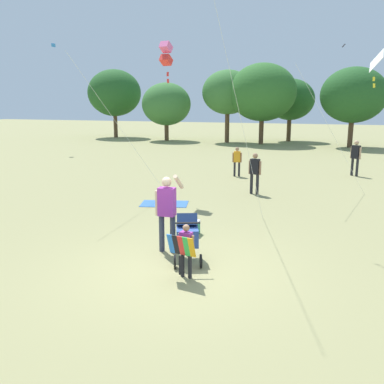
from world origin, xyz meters
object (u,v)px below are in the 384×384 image
(stroller, at_px, (187,233))
(person_sitting_far, at_px, (255,170))
(person_adult_flyer, at_px, (167,207))
(person_kid_running, at_px, (356,155))
(kite_orange_delta, at_px, (166,54))
(picnic_blanket, at_px, (164,204))
(cooler_box, at_px, (190,227))
(kite_green_novelty, at_px, (374,65))
(person_red_shirt, at_px, (237,159))
(child_with_butterfly_kite, at_px, (185,247))

(stroller, relative_size, person_sitting_far, 0.75)
(person_adult_flyer, xyz_separation_m, stroller, (0.60, -0.37, -0.41))
(stroller, xyz_separation_m, person_kid_running, (3.66, 12.13, 0.33))
(kite_orange_delta, bearing_deg, person_sitting_far, 23.53)
(person_adult_flyer, relative_size, person_kid_running, 1.10)
(picnic_blanket, bearing_deg, cooler_box, -55.84)
(kite_green_novelty, distance_m, person_red_shirt, 6.72)
(person_adult_flyer, relative_size, person_sitting_far, 1.18)
(person_red_shirt, xyz_separation_m, picnic_blanket, (-1.05, -5.85, -0.77))
(kite_green_novelty, height_order, person_red_shirt, kite_green_novelty)
(person_kid_running, bearing_deg, picnic_blanket, -127.97)
(kite_green_novelty, bearing_deg, picnic_blanket, -149.54)
(person_adult_flyer, height_order, picnic_blanket, person_adult_flyer)
(stroller, xyz_separation_m, kite_orange_delta, (-2.76, 5.62, 4.20))
(kite_green_novelty, bearing_deg, child_with_butterfly_kite, -111.82)
(kite_green_novelty, distance_m, picnic_blanket, 8.47)
(kite_green_novelty, xyz_separation_m, person_red_shirt, (-5.15, 2.20, -3.71))
(picnic_blanket, bearing_deg, person_kid_running, 52.03)
(person_adult_flyer, distance_m, cooler_box, 1.58)
(person_adult_flyer, distance_m, picnic_blanket, 4.53)
(stroller, height_order, person_kid_running, person_kid_running)
(stroller, height_order, kite_green_novelty, kite_green_novelty)
(kite_green_novelty, height_order, cooler_box, kite_green_novelty)
(child_with_butterfly_kite, relative_size, cooler_box, 2.32)
(person_red_shirt, bearing_deg, person_adult_flyer, -85.79)
(child_with_butterfly_kite, relative_size, kite_orange_delta, 0.20)
(kite_green_novelty, xyz_separation_m, cooler_box, (-4.36, -6.34, -4.31))
(picnic_blanket, bearing_deg, person_sitting_far, 44.78)
(person_sitting_far, bearing_deg, person_kid_running, 56.02)
(person_adult_flyer, xyz_separation_m, person_kid_running, (4.25, 11.77, -0.07))
(person_sitting_far, bearing_deg, kite_orange_delta, -156.47)
(person_red_shirt, relative_size, person_sitting_far, 0.88)
(person_red_shirt, xyz_separation_m, cooler_box, (0.78, -8.55, -0.60))
(person_red_shirt, relative_size, person_kid_running, 0.82)
(stroller, bearing_deg, person_red_shirt, 97.35)
(kite_green_novelty, xyz_separation_m, person_kid_running, (-0.17, 4.08, -3.54))
(person_kid_running, height_order, cooler_box, person_kid_running)
(person_adult_flyer, relative_size, kite_orange_delta, 0.34)
(stroller, bearing_deg, kite_orange_delta, 116.19)
(stroller, distance_m, person_kid_running, 12.68)
(kite_orange_delta, distance_m, person_sitting_far, 5.03)
(child_with_butterfly_kite, xyz_separation_m, person_sitting_far, (-0.16, 7.70, 0.26))
(stroller, relative_size, person_kid_running, 0.70)
(person_red_shirt, height_order, person_sitting_far, person_sitting_far)
(person_kid_running, bearing_deg, child_with_butterfly_kite, -104.66)
(kite_orange_delta, height_order, person_red_shirt, kite_orange_delta)
(kite_green_novelty, distance_m, cooler_box, 8.82)
(kite_orange_delta, distance_m, picnic_blanket, 4.97)
(person_adult_flyer, bearing_deg, child_with_butterfly_kite, -54.37)
(person_adult_flyer, height_order, kite_green_novelty, kite_green_novelty)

